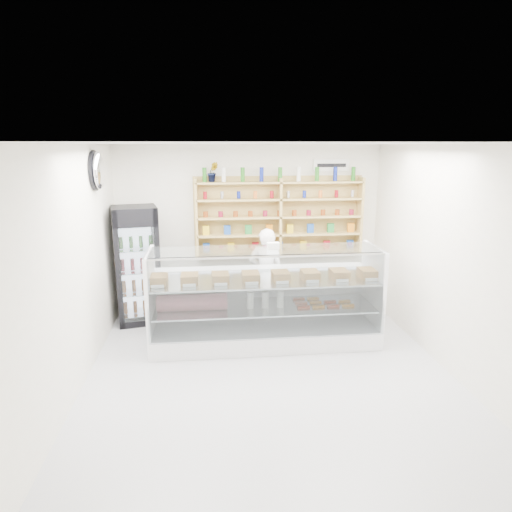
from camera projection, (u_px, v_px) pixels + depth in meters
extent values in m
plane|color=#ACABB0|center=(269.00, 370.00, 5.80)|extent=(5.00, 5.00, 0.00)
plane|color=white|center=(270.00, 143.00, 5.13)|extent=(5.00, 5.00, 0.00)
plane|color=silver|center=(250.00, 227.00, 7.88)|extent=(4.50, 0.00, 4.50)
plane|color=silver|center=(320.00, 357.00, 3.05)|extent=(4.50, 0.00, 4.50)
plane|color=silver|center=(75.00, 269.00, 5.23)|extent=(0.00, 5.00, 5.00)
plane|color=silver|center=(447.00, 259.00, 5.70)|extent=(0.00, 5.00, 5.00)
cube|color=white|center=(265.00, 334.00, 6.58)|extent=(3.21, 0.91, 0.27)
cube|color=white|center=(261.00, 294.00, 6.88)|extent=(3.21, 0.05, 0.67)
cube|color=silver|center=(265.00, 307.00, 6.48)|extent=(3.08, 0.80, 0.02)
cube|color=silver|center=(265.00, 280.00, 6.39)|extent=(3.14, 0.84, 0.02)
cube|color=silver|center=(269.00, 298.00, 5.99)|extent=(3.14, 0.13, 1.12)
cube|color=silver|center=(265.00, 250.00, 6.23)|extent=(3.14, 0.64, 0.01)
imported|color=white|center=(266.00, 275.00, 7.32)|extent=(0.62, 0.47, 1.52)
cube|color=black|center=(137.00, 265.00, 7.24)|extent=(0.79, 0.77, 1.86)
cube|color=#270537|center=(127.00, 219.00, 6.75)|extent=(0.65, 0.16, 0.26)
cube|color=silver|center=(130.00, 276.00, 6.95)|extent=(0.55, 0.12, 1.47)
cube|color=tan|center=(197.00, 219.00, 7.59)|extent=(0.04, 0.28, 1.33)
cube|color=tan|center=(280.00, 217.00, 7.73)|extent=(0.04, 0.28, 1.33)
cube|color=tan|center=(360.00, 216.00, 7.88)|extent=(0.04, 0.28, 1.33)
cube|color=tan|center=(279.00, 251.00, 7.87)|extent=(2.80, 0.28, 0.03)
cube|color=tan|center=(279.00, 234.00, 7.80)|extent=(2.80, 0.28, 0.03)
cube|color=tan|center=(280.00, 217.00, 7.73)|extent=(2.80, 0.28, 0.03)
cube|color=tan|center=(280.00, 199.00, 7.66)|extent=(2.80, 0.28, 0.03)
cube|color=tan|center=(280.00, 182.00, 7.59)|extent=(2.80, 0.28, 0.03)
imported|color=#1E6626|center=(213.00, 172.00, 7.43)|extent=(0.20, 0.17, 0.32)
ellipsoid|color=silver|center=(98.00, 170.00, 6.15)|extent=(0.15, 0.50, 0.50)
cube|color=white|center=(331.00, 165.00, 7.75)|extent=(0.62, 0.03, 0.20)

